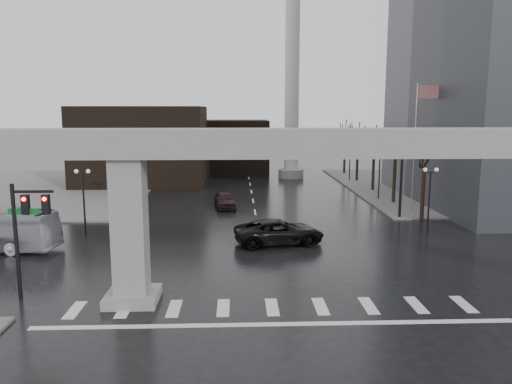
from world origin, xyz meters
TOP-DOWN VIEW (x-y plane):
  - ground at (0.00, 0.00)m, footprint 160.00×160.00m
  - sidewalk_ne at (26.00, 36.00)m, footprint 28.00×36.00m
  - sidewalk_nw at (-26.00, 36.00)m, footprint 28.00×36.00m
  - elevated_guideway at (1.26, 0.00)m, footprint 48.00×2.60m
  - building_far_left at (-14.00, 42.00)m, footprint 16.00×14.00m
  - building_far_mid at (-2.00, 52.00)m, footprint 10.00×10.00m
  - smokestack at (6.00, 46.00)m, footprint 3.60×3.60m
  - signal_mast_arm at (8.99, 18.80)m, footprint 12.12×0.43m
  - signal_left_pole at (-12.25, 0.50)m, footprint 2.30×0.30m
  - flagpole_assembly at (15.29, 22.00)m, footprint 2.06×0.12m
  - lamp_right_0 at (13.50, 14.00)m, footprint 1.22×0.32m
  - lamp_right_1 at (13.50, 28.00)m, footprint 1.22×0.32m
  - lamp_right_2 at (13.50, 42.00)m, footprint 1.22×0.32m
  - lamp_left_0 at (-13.50, 14.00)m, footprint 1.22×0.32m
  - lamp_left_1 at (-13.50, 28.00)m, footprint 1.22×0.32m
  - lamp_left_2 at (-13.50, 42.00)m, footprint 1.22×0.32m
  - tree_right_0 at (14.53, 18.02)m, footprint 1.09×1.58m
  - tree_right_1 at (14.53, 26.02)m, footprint 1.09×1.61m
  - tree_right_2 at (14.53, 34.02)m, footprint 1.10×1.63m
  - tree_right_3 at (14.53, 42.02)m, footprint 1.11×1.66m
  - tree_right_4 at (14.53, 50.02)m, footprint 1.12×1.69m
  - pickup_truck at (1.34, 10.66)m, footprint 6.85×4.06m
  - far_car at (-2.92, 24.25)m, footprint 2.49×4.92m

SIDE VIEW (x-z plane):
  - ground at x=0.00m, z-range 0.00..0.00m
  - sidewalk_ne at x=26.00m, z-range 0.00..0.15m
  - sidewalk_nw at x=-26.00m, z-range 0.00..0.15m
  - far_car at x=-2.92m, z-range 0.00..1.61m
  - pickup_truck at x=1.34m, z-range 0.00..1.79m
  - tree_right_0 at x=14.53m, z-range -0.97..6.54m
  - tree_right_1 at x=14.53m, z-range -0.99..6.69m
  - tree_right_2 at x=14.53m, z-range -1.01..6.84m
  - tree_right_3 at x=14.53m, z-range -1.03..6.99m
  - tree_right_4 at x=14.53m, z-range -1.05..7.14m
  - lamp_right_0 at x=13.50m, z-range 0.92..6.03m
  - lamp_right_1 at x=13.50m, z-range 0.92..6.03m
  - lamp_right_2 at x=13.50m, z-range 0.92..6.03m
  - lamp_left_0 at x=-13.50m, z-range 0.92..6.03m
  - lamp_left_1 at x=-13.50m, z-range 0.92..6.03m
  - lamp_left_2 at x=-13.50m, z-range 0.92..6.03m
  - building_far_mid at x=-2.00m, z-range 0.00..8.00m
  - signal_left_pole at x=-12.25m, z-range 1.07..7.07m
  - building_far_left at x=-14.00m, z-range 0.00..10.00m
  - signal_mast_arm at x=8.99m, z-range 1.83..9.83m
  - elevated_guideway at x=1.26m, z-range 2.53..11.23m
  - flagpole_assembly at x=15.29m, z-range 1.53..13.53m
  - smokestack at x=6.00m, z-range -1.65..28.35m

